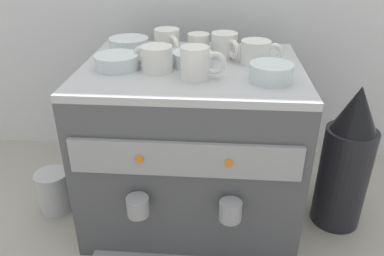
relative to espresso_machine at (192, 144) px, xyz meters
name	(u,v)px	position (x,y,z in m)	size (l,w,h in m)	color
ground_plane	(192,206)	(0.00, 0.00, -0.24)	(4.00, 4.00, 0.00)	#9E998E
tiled_backsplash_wall	(200,7)	(0.00, 0.40, 0.33)	(2.80, 0.03, 1.14)	silver
espresso_machine	(192,144)	(0.00, 0.00, 0.00)	(0.60, 0.59, 0.49)	#4C4C51
ceramic_cup_0	(257,52)	(0.18, 0.03, 0.28)	(0.12, 0.08, 0.06)	white
ceramic_cup_1	(156,58)	(-0.09, -0.05, 0.28)	(0.11, 0.08, 0.07)	white
ceramic_cup_2	(198,44)	(0.01, 0.11, 0.28)	(0.06, 0.10, 0.06)	white
ceramic_cup_3	(168,42)	(-0.08, 0.10, 0.28)	(0.08, 0.11, 0.07)	white
ceramic_cup_4	(225,45)	(0.09, 0.08, 0.28)	(0.08, 0.11, 0.07)	white
ceramic_cup_5	(197,63)	(0.02, -0.10, 0.29)	(0.11, 0.07, 0.08)	white
ceramic_bowl_0	(271,73)	(0.20, -0.10, 0.27)	(0.11, 0.11, 0.04)	silver
ceramic_bowl_1	(129,46)	(-0.20, 0.11, 0.27)	(0.12, 0.12, 0.04)	silver
ceramic_bowl_2	(117,62)	(-0.20, -0.04, 0.26)	(0.12, 0.12, 0.04)	silver
ceramic_bowl_3	(192,58)	(0.00, 0.01, 0.26)	(0.11, 0.11, 0.04)	silver
coffee_grinder	(346,162)	(0.45, -0.02, -0.03)	(0.15, 0.15, 0.45)	black
milk_pitcher	(54,191)	(-0.44, -0.04, -0.17)	(0.11, 0.11, 0.14)	#B7B7BC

